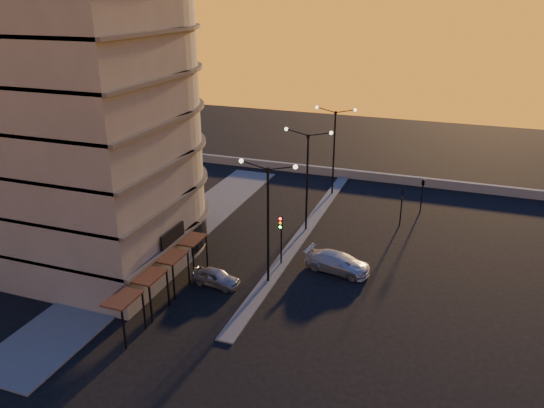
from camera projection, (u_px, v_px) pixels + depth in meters
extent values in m
plane|color=black|center=(268.00, 282.00, 40.12)|extent=(120.00, 120.00, 0.00)
cube|color=#535350|center=(173.00, 239.00, 46.91)|extent=(5.00, 40.00, 0.12)
cube|color=#535350|center=(306.00, 230.00, 48.83)|extent=(1.20, 36.00, 0.12)
cube|color=gray|center=(361.00, 175.00, 62.00)|extent=(44.00, 0.50, 1.00)
cylinder|color=slate|center=(110.00, 100.00, 41.66)|extent=(14.00, 14.00, 25.00)
cube|color=slate|center=(67.00, 113.00, 37.29)|extent=(14.00, 10.00, 25.00)
cylinder|color=black|center=(124.00, 227.00, 45.70)|extent=(14.16, 14.16, 2.40)
cube|color=black|center=(173.00, 236.00, 39.19)|extent=(0.15, 3.20, 1.20)
cylinder|color=black|center=(268.00, 228.00, 38.45)|extent=(0.18, 0.18, 9.00)
cube|color=black|center=(268.00, 170.00, 36.82)|extent=(0.25, 0.25, 0.35)
sphere|color=#FFE5B2|center=(241.00, 161.00, 37.28)|extent=(0.32, 0.32, 0.32)
sphere|color=#FFE5B2|center=(295.00, 167.00, 36.02)|extent=(0.32, 0.32, 0.32)
cylinder|color=black|center=(307.00, 184.00, 47.18)|extent=(0.18, 0.18, 9.00)
cube|color=black|center=(308.00, 136.00, 45.55)|extent=(0.25, 0.25, 0.35)
sphere|color=#FFE5B2|center=(286.00, 129.00, 46.01)|extent=(0.32, 0.32, 0.32)
sphere|color=#FFE5B2|center=(331.00, 133.00, 44.75)|extent=(0.32, 0.32, 0.32)
cylinder|color=black|center=(334.00, 154.00, 55.91)|extent=(0.18, 0.18, 9.00)
cube|color=black|center=(336.00, 113.00, 54.28)|extent=(0.25, 0.25, 0.35)
sphere|color=#FFE5B2|center=(317.00, 107.00, 54.74)|extent=(0.32, 0.32, 0.32)
sphere|color=#FFE5B2|center=(355.00, 110.00, 53.48)|extent=(0.32, 0.32, 0.32)
cylinder|color=black|center=(281.00, 246.00, 42.15)|extent=(0.12, 0.12, 3.20)
cube|color=black|center=(281.00, 222.00, 41.19)|extent=(0.28, 0.16, 1.00)
sphere|color=#FF0C05|center=(280.00, 219.00, 40.97)|extent=(0.20, 0.20, 0.20)
sphere|color=orange|center=(280.00, 223.00, 41.10)|extent=(0.20, 0.20, 0.20)
sphere|color=#0CFF26|center=(280.00, 227.00, 41.23)|extent=(0.20, 0.20, 0.20)
cylinder|color=black|center=(401.00, 212.00, 49.29)|extent=(0.12, 0.12, 2.80)
imported|color=black|center=(403.00, 194.00, 48.62)|extent=(0.13, 0.16, 0.80)
cylinder|color=black|center=(421.00, 199.00, 52.31)|extent=(0.12, 0.12, 2.80)
imported|color=black|center=(423.00, 182.00, 51.64)|extent=(0.42, 1.99, 0.80)
imported|color=#96999D|center=(216.00, 277.00, 39.47)|extent=(3.89, 1.91, 1.28)
imported|color=black|center=(344.00, 264.00, 41.39)|extent=(3.92, 1.63, 1.26)
imported|color=#B7BABF|center=(337.00, 263.00, 41.40)|extent=(5.48, 2.99, 1.51)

